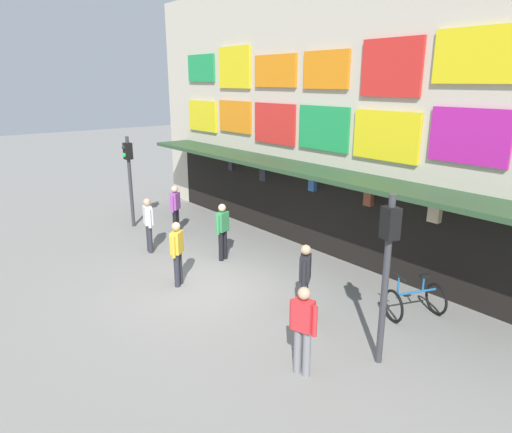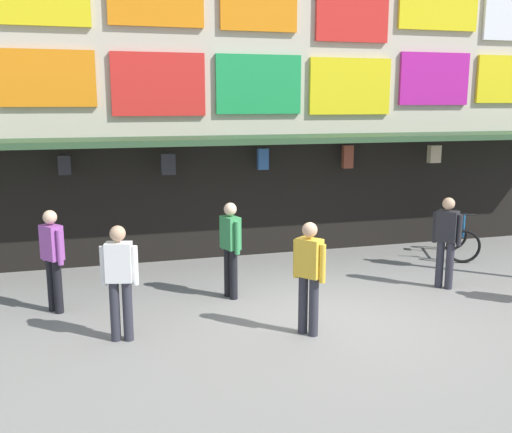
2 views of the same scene
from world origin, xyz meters
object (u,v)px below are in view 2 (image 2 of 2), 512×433
pedestrian_in_red (120,277)px  pedestrian_in_purple (446,238)px  pedestrian_in_green (230,245)px  bicycle_parked (457,239)px  pedestrian_in_white (53,255)px  pedestrian_in_black (309,272)px

pedestrian_in_red → pedestrian_in_purple: (5.80, 0.83, 0.00)m
pedestrian_in_purple → pedestrian_in_green: size_ratio=1.00×
bicycle_parked → pedestrian_in_white: pedestrian_in_white is taller
pedestrian_in_white → pedestrian_in_black: same height
pedestrian_in_black → pedestrian_in_red: bearing=169.0°
pedestrian_in_red → pedestrian_in_black: size_ratio=1.00×
pedestrian_in_red → pedestrian_in_black: same height
pedestrian_in_red → pedestrian_in_green: same height
bicycle_parked → pedestrian_in_green: pedestrian_in_green is taller
bicycle_parked → pedestrian_in_black: size_ratio=0.80×
pedestrian_in_white → pedestrian_in_red: (0.98, -1.47, 0.00)m
pedestrian_in_white → pedestrian_in_green: same height
pedestrian_in_black → pedestrian_in_purple: size_ratio=1.00×
pedestrian_in_green → bicycle_parked: bearing=13.6°
bicycle_parked → pedestrian_in_red: pedestrian_in_red is taller
bicycle_parked → pedestrian_in_white: (-8.33, -1.21, 0.55)m
pedestrian_in_red → pedestrian_in_green: size_ratio=1.00×
bicycle_parked → pedestrian_in_white: 8.44m
pedestrian_in_green → pedestrian_in_purple: bearing=-7.9°
pedestrian_in_red → pedestrian_in_green: bearing=35.5°
pedestrian_in_black → pedestrian_in_purple: (3.16, 1.34, 0.00)m
pedestrian_in_purple → pedestrian_in_black: bearing=-157.0°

